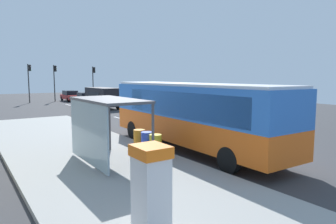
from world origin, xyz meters
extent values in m
cube|color=#38383A|center=(0.00, 14.00, -0.02)|extent=(56.00, 92.00, 0.04)
cube|color=#999993|center=(-6.40, 2.00, 0.09)|extent=(6.20, 30.00, 0.18)
cube|color=silver|center=(0.25, -1.00, 0.01)|extent=(0.16, 2.20, 0.01)
cube|color=silver|center=(0.25, 4.00, 0.01)|extent=(0.16, 2.20, 0.01)
cube|color=silver|center=(0.25, 9.00, 0.01)|extent=(0.16, 2.20, 0.01)
cube|color=silver|center=(0.25, 14.00, 0.01)|extent=(0.16, 2.20, 0.01)
cube|color=silver|center=(0.25, 19.00, 0.01)|extent=(0.16, 2.20, 0.01)
cube|color=silver|center=(0.25, 24.00, 0.01)|extent=(0.16, 2.20, 0.01)
cube|color=silver|center=(0.25, 29.00, 0.01)|extent=(0.16, 2.20, 0.01)
cube|color=orange|center=(-1.70, 1.89, 1.07)|extent=(2.67, 11.04, 1.15)
cube|color=blue|center=(-1.70, 1.89, 2.38)|extent=(2.67, 11.04, 1.45)
cube|color=silver|center=(-1.70, 1.89, 3.15)|extent=(2.54, 10.81, 0.12)
cube|color=black|center=(-1.62, 7.34, 2.30)|extent=(2.30, 0.15, 1.22)
cube|color=black|center=(-2.92, 1.41, 2.30)|extent=(0.21, 8.58, 1.10)
cylinder|color=black|center=(-2.77, 5.81, 0.50)|extent=(0.30, 1.00, 1.00)
cylinder|color=black|center=(-0.51, 5.77, 0.50)|extent=(0.30, 1.00, 1.00)
cylinder|color=black|center=(-2.89, -1.79, 0.50)|extent=(0.30, 1.00, 1.00)
cylinder|color=black|center=(-0.63, -1.82, 0.50)|extent=(0.30, 1.00, 1.00)
cube|color=black|center=(2.20, 22.51, 1.32)|extent=(2.16, 5.26, 1.96)
cube|color=black|center=(2.20, 22.51, 1.66)|extent=(2.13, 3.18, 0.44)
cylinder|color=black|center=(3.16, 20.54, 0.34)|extent=(0.24, 0.69, 0.68)
cylinder|color=black|center=(1.36, 20.48, 0.34)|extent=(0.24, 0.69, 0.68)
cylinder|color=black|center=(3.04, 24.53, 0.34)|extent=(0.24, 0.69, 0.68)
cylinder|color=black|center=(1.24, 24.48, 0.34)|extent=(0.24, 0.69, 0.68)
cube|color=#A51919|center=(2.30, 34.65, 0.62)|extent=(1.81, 4.40, 0.60)
cube|color=black|center=(2.30, 34.85, 1.22)|extent=(1.59, 2.38, 0.60)
cylinder|color=black|center=(3.12, 33.15, 0.32)|extent=(0.20, 0.64, 0.64)
cylinder|color=black|center=(1.48, 33.15, 0.32)|extent=(0.20, 0.64, 0.64)
cylinder|color=black|center=(3.12, 36.15, 0.32)|extent=(0.20, 0.64, 0.64)
cylinder|color=black|center=(1.48, 36.15, 0.32)|extent=(0.20, 0.64, 0.64)
cube|color=black|center=(2.30, 28.13, 0.62)|extent=(2.04, 4.49, 0.60)
cube|color=black|center=(2.31, 28.33, 1.22)|extent=(1.71, 2.46, 0.60)
cylinder|color=black|center=(3.04, 26.58, 0.32)|extent=(0.24, 0.65, 0.64)
cylinder|color=black|center=(1.40, 26.67, 0.32)|extent=(0.24, 0.65, 0.64)
cylinder|color=black|center=(3.20, 29.58, 0.32)|extent=(0.24, 0.65, 0.64)
cylinder|color=black|center=(1.56, 29.67, 0.32)|extent=(0.24, 0.65, 0.64)
cube|color=silver|center=(-7.64, -4.18, 1.03)|extent=(0.60, 0.70, 1.70)
cube|color=orange|center=(-7.64, -4.18, 2.00)|extent=(0.66, 0.76, 0.24)
cube|color=black|center=(-7.33, -4.18, 1.30)|extent=(0.03, 0.36, 0.44)
cylinder|color=yellow|center=(-4.20, 1.14, 0.66)|extent=(0.52, 0.52, 0.95)
cylinder|color=blue|center=(-4.20, 1.84, 0.66)|extent=(0.52, 0.52, 0.95)
cylinder|color=orange|center=(-4.20, 2.54, 0.66)|extent=(0.52, 0.52, 0.95)
cylinder|color=#2D2D2D|center=(5.40, 33.77, 2.49)|extent=(0.14, 0.14, 4.98)
cube|color=black|center=(5.62, 33.77, 4.48)|extent=(0.24, 0.28, 0.84)
sphere|color=#360606|center=(5.74, 33.77, 4.76)|extent=(0.16, 0.16, 0.16)
sphere|color=#3C2C03|center=(5.74, 33.77, 4.48)|extent=(0.16, 0.16, 0.16)
sphere|color=green|center=(5.74, 33.77, 4.20)|extent=(0.16, 0.16, 0.16)
cylinder|color=#2D2D2D|center=(-3.20, 34.57, 2.59)|extent=(0.14, 0.14, 5.18)
cube|color=black|center=(-2.98, 34.57, 4.68)|extent=(0.24, 0.28, 0.84)
sphere|color=#360606|center=(-2.86, 34.57, 4.96)|extent=(0.16, 0.16, 0.16)
sphere|color=#3C2C03|center=(-2.86, 34.57, 4.68)|extent=(0.16, 0.16, 0.16)
sphere|color=green|center=(-2.86, 34.57, 4.40)|extent=(0.16, 0.16, 0.16)
cylinder|color=#2D2D2D|center=(0.30, 35.37, 2.57)|extent=(0.14, 0.14, 5.15)
cube|color=black|center=(0.52, 35.37, 4.65)|extent=(0.24, 0.28, 0.84)
sphere|color=#360606|center=(0.64, 35.37, 4.93)|extent=(0.16, 0.16, 0.16)
sphere|color=#F2B20C|center=(0.64, 35.37, 4.65)|extent=(0.16, 0.16, 0.16)
sphere|color=black|center=(0.64, 35.37, 4.37)|extent=(0.16, 0.16, 0.16)
cube|color=#4C4C51|center=(-6.10, 1.52, 2.63)|extent=(1.80, 4.00, 0.10)
cube|color=#8CA5B2|center=(-6.95, 1.52, 1.43)|extent=(0.06, 3.80, 2.30)
cylinder|color=#4C4C51|center=(-5.25, -0.38, 1.40)|extent=(0.10, 0.10, 2.44)
cylinder|color=#4C4C51|center=(-5.25, 3.42, 1.40)|extent=(0.10, 0.10, 2.44)
camera|label=1|loc=(-10.79, -9.42, 3.53)|focal=32.47mm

